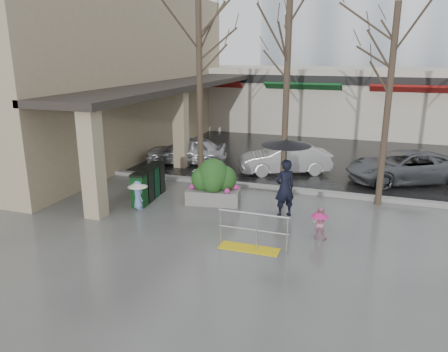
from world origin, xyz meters
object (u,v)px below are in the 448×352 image
Objects in this scene: car_c at (405,167)px; car_a at (186,150)px; news_boxes at (149,184)px; planter at (214,182)px; handrail at (252,236)px; tree_west at (199,50)px; tree_midwest at (288,45)px; woman at (285,168)px; tree_mideast at (393,57)px; car_b at (285,159)px; child_pink at (320,221)px; child_blue at (138,191)px.

car_a is at bearing -115.05° from car_c.
planter is at bearing 3.71° from news_boxes.
handrail is at bearing -54.62° from planter.
tree_west is 3.20m from tree_midwest.
tree_west reaches higher than woman.
tree_midwest is 5.21m from planter.
tree_mideast is at bearing -0.00° from tree_midwest.
tree_mideast is 1.70× the size of car_b.
child_pink is at bearing 39.26° from handrail.
planter is 0.92× the size of news_boxes.
news_boxes is (-7.64, -2.06, -4.29)m from tree_mideast.
tree_midwest is 3.32m from tree_mideast.
car_c is at bearing 62.74° from handrail.
woman is 2.67m from planter.
woman reaches higher than planter.
tree_midwest reaches higher than child_blue.
car_c is at bearing 37.49° from planter.
tree_mideast reaches higher than woman.
car_a reaches higher than child_pink.
planter reaches higher than handrail.
car_a and car_c have the same top height.
planter is (-2.52, 0.41, -0.81)m from woman.
handrail is 7.52m from tree_west.
car_c is at bearing -105.93° from child_pink.
car_b is at bearing 72.03° from car_a.
car_a is (-0.93, 6.05, 0.01)m from child_blue.
tree_midwest is 1.83× the size of car_b.
car_b reaches higher than child_pink.
car_b is (4.61, -0.10, 0.00)m from car_a.
car_a is 0.82× the size of car_c.
planter is at bearing -140.27° from tree_midwest.
car_a is (-5.60, 5.11, -0.92)m from woman.
woman is 5.19m from car_b.
child_blue is 0.22× the size of car_c.
handrail is 0.42× the size of car_c.
tree_west is at bearing 124.27° from planter.
news_boxes is (-4.50, 2.74, 0.20)m from handrail.
child_blue is at bearing 158.13° from handrail.
child_pink is at bearing -5.31° from car_b.
handrail is 0.29× the size of tree_mideast.
car_c reaches higher than news_boxes.
tree_west is at bearing 55.83° from news_boxes.
tree_west is 1.05× the size of tree_mideast.
child_pink is 5.97m from child_blue.
car_a is at bearing 122.73° from tree_west.
tree_midwest is 1.08× the size of tree_mideast.
planter is 2.33m from news_boxes.
handrail is 9.43m from car_a.
woman is 2.15m from child_pink.
planter is (-2.20, 3.10, 0.37)m from handrail.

